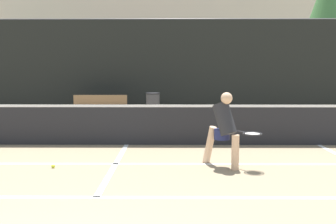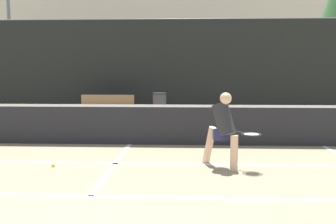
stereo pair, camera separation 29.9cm
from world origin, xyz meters
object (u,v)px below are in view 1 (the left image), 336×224
(player_practicing, at_px, (224,127))
(courtside_bench, at_px, (100,106))
(trash_bin, at_px, (153,107))
(parked_car, at_px, (50,93))

(player_practicing, height_order, courtside_bench, player_practicing)
(courtside_bench, bearing_deg, player_practicing, -63.30)
(player_practicing, xyz_separation_m, trash_bin, (-1.57, 6.10, -0.25))
(courtside_bench, relative_size, trash_bin, 1.93)
(player_practicing, height_order, parked_car, parked_car)
(player_practicing, xyz_separation_m, courtside_bench, (-3.42, 6.44, -0.26))
(courtside_bench, distance_m, trash_bin, 1.88)
(player_practicing, relative_size, parked_car, 0.30)
(trash_bin, bearing_deg, courtside_bench, 169.49)
(trash_bin, bearing_deg, player_practicing, -75.55)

